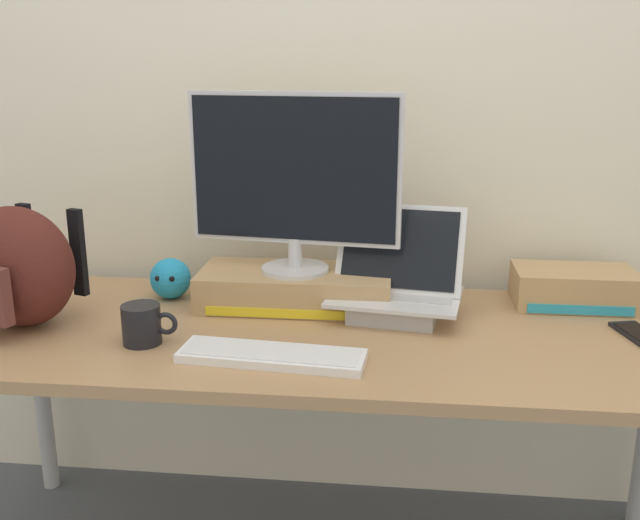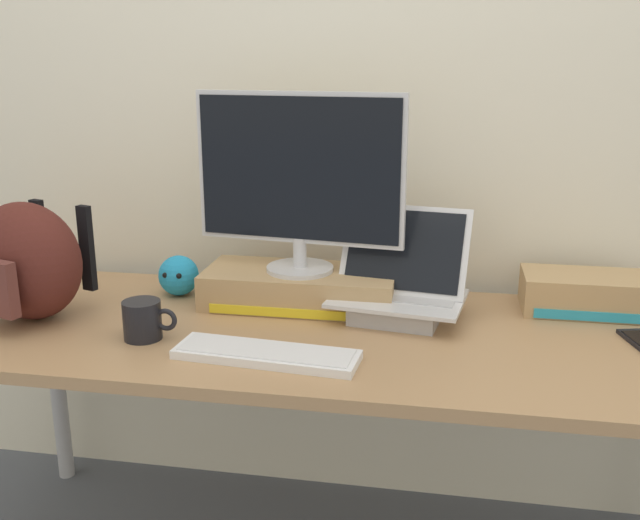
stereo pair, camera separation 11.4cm
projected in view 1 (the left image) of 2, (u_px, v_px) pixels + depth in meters
back_wall at (338, 80)px, 2.07m from camera, size 7.00×0.10×2.60m
desk at (320, 353)px, 1.80m from camera, size 1.97×0.74×0.71m
toner_box_yellow at (295, 288)px, 1.95m from camera, size 0.52×0.24×0.10m
desktop_monitor at (294, 178)px, 1.87m from camera, size 0.56×0.18×0.47m
open_laptop at (396, 294)px, 1.87m from camera, size 0.37×0.29×0.27m
external_keyboard at (272, 355)px, 1.60m from camera, size 0.43×0.16×0.02m
messenger_backpack at (16, 267)px, 1.78m from camera, size 0.36×0.32×0.30m
coffee_mug at (143, 324)px, 1.69m from camera, size 0.13×0.09×0.09m
cell_phone at (639, 334)px, 1.74m from camera, size 0.11×0.17×0.01m
plush_toy at (171, 278)px, 2.00m from camera, size 0.11×0.11×0.11m
toner_box_cyan at (574, 287)px, 1.95m from camera, size 0.32×0.18×0.10m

